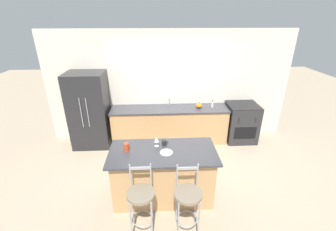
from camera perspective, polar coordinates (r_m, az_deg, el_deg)
name	(u,v)px	position (r m, az deg, el deg)	size (l,w,h in m)	color
ground_plane	(170,147)	(5.57, 0.62, -8.12)	(18.00, 18.00, 0.00)	tan
wall_back	(169,86)	(5.64, 0.24, 7.45)	(6.00, 0.07, 2.70)	beige
back_counter	(170,124)	(5.67, 0.41, -2.24)	(2.85, 0.68, 0.90)	tan
sink_faucet	(169,100)	(5.63, 0.31, 4.01)	(0.02, 0.13, 0.22)	#ADAFB5
kitchen_island	(163,174)	(3.99, -1.27, -14.69)	(1.77, 0.85, 0.94)	tan
refrigerator	(90,110)	(5.65, -19.28, 1.29)	(0.86, 0.76, 1.81)	#232326
oven_range	(241,122)	(6.00, 18.01, -1.64)	(0.74, 0.71, 0.97)	#28282B
bar_stool_near	(141,199)	(3.43, -6.83, -20.33)	(0.40, 0.40, 1.08)	#99999E
bar_stool_far	(188,199)	(3.41, 5.04, -20.43)	(0.40, 0.40, 1.08)	#99999E
dinner_plate	(166,152)	(3.67, -0.42, -9.33)	(0.21, 0.21, 0.02)	white
wine_glass	(157,140)	(3.80, -2.94, -6.17)	(0.08, 0.08, 0.17)	white
coffee_mug	(164,143)	(3.86, -0.94, -6.88)	(0.11, 0.08, 0.09)	#232326
tumbler_cup	(127,147)	(3.75, -10.46, -7.91)	(0.08, 0.08, 0.14)	red
pumpkin_decoration	(199,106)	(5.52, 7.85, 2.53)	(0.16, 0.16, 0.15)	orange
soap_bottle	(212,104)	(5.61, 11.18, 2.83)	(0.06, 0.06, 0.19)	silver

